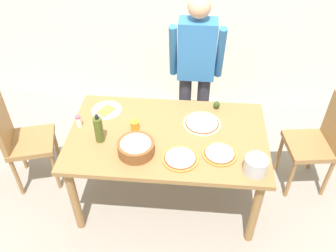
% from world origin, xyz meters
% --- Properties ---
extents(ground, '(8.00, 8.00, 0.00)m').
position_xyz_m(ground, '(0.00, 0.00, 0.00)').
color(ground, gray).
extents(dining_table, '(1.60, 0.96, 0.76)m').
position_xyz_m(dining_table, '(0.00, 0.00, 0.67)').
color(dining_table, olive).
rests_on(dining_table, ground).
extents(person_cook, '(0.49, 0.25, 1.62)m').
position_xyz_m(person_cook, '(0.20, 0.76, 0.94)').
color(person_cook, '#2D2D38').
rests_on(person_cook, ground).
extents(chair_wooden_left, '(0.50, 0.50, 0.95)m').
position_xyz_m(chair_wooden_left, '(-1.32, 0.09, 0.54)').
color(chair_wooden_left, olive).
rests_on(chair_wooden_left, ground).
extents(chair_wooden_right, '(0.45, 0.45, 0.95)m').
position_xyz_m(chair_wooden_right, '(1.32, 0.29, 0.54)').
color(chair_wooden_right, olive).
rests_on(chair_wooden_right, ground).
extents(pizza_raw_on_board, '(0.32, 0.32, 0.02)m').
position_xyz_m(pizza_raw_on_board, '(0.28, 0.15, 0.77)').
color(pizza_raw_on_board, beige).
rests_on(pizza_raw_on_board, dining_table).
extents(pizza_cooked_on_tray, '(0.28, 0.28, 0.02)m').
position_xyz_m(pizza_cooked_on_tray, '(0.12, -0.26, 0.77)').
color(pizza_cooked_on_tray, '#C67A33').
rests_on(pizza_cooked_on_tray, dining_table).
extents(pizza_second_cooked, '(0.27, 0.27, 0.02)m').
position_xyz_m(pizza_second_cooked, '(0.41, -0.19, 0.77)').
color(pizza_second_cooked, '#C67A33').
rests_on(pizza_second_cooked, dining_table).
extents(plate_with_slice, '(0.26, 0.26, 0.02)m').
position_xyz_m(plate_with_slice, '(-0.56, 0.26, 0.77)').
color(plate_with_slice, white).
rests_on(plate_with_slice, dining_table).
extents(popcorn_bowl, '(0.28, 0.28, 0.11)m').
position_xyz_m(popcorn_bowl, '(-0.22, -0.22, 0.82)').
color(popcorn_bowl, brown).
rests_on(popcorn_bowl, dining_table).
extents(olive_oil_bottle, '(0.07, 0.07, 0.26)m').
position_xyz_m(olive_oil_bottle, '(-0.52, -0.11, 0.87)').
color(olive_oil_bottle, '#47561E').
rests_on(olive_oil_bottle, dining_table).
extents(steel_pot, '(0.17, 0.17, 0.13)m').
position_xyz_m(steel_pot, '(0.66, -0.34, 0.83)').
color(steel_pot, '#B7B7BC').
rests_on(steel_pot, dining_table).
extents(cup_orange, '(0.07, 0.07, 0.08)m').
position_xyz_m(cup_orange, '(-0.27, 0.04, 0.80)').
color(cup_orange, orange).
rests_on(cup_orange, dining_table).
extents(salt_shaker, '(0.04, 0.04, 0.11)m').
position_xyz_m(salt_shaker, '(-0.74, 0.04, 0.81)').
color(salt_shaker, white).
rests_on(salt_shaker, dining_table).
extents(avocado, '(0.06, 0.06, 0.07)m').
position_xyz_m(avocado, '(0.40, 0.39, 0.80)').
color(avocado, '#2D4219').
rests_on(avocado, dining_table).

